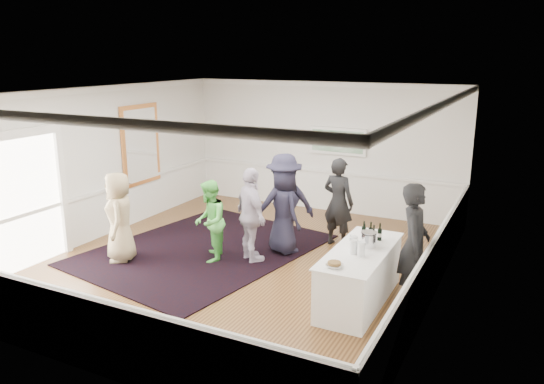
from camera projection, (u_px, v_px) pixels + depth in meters
The scene contains 23 objects.
floor at pixel (244, 262), 10.07m from camera, with size 8.00×8.00×0.00m, color brown.
ceiling at pixel (241, 91), 9.27m from camera, with size 7.00×8.00×0.02m, color white.
wall_left at pixel (99, 163), 11.19m from camera, with size 0.02×8.00×3.20m, color white.
wall_right at pixel (440, 204), 8.15m from camera, with size 0.02×8.00×3.20m, color white.
wall_back at pixel (323, 147), 13.13m from camera, with size 7.00×0.02×3.20m, color white.
wall_front at pixel (74, 250), 6.21m from camera, with size 7.00×0.02×3.20m, color white.
wainscoting at pixel (244, 237), 9.95m from camera, with size 7.00×8.00×1.00m, color white, non-canonical shape.
mirror at pixel (141, 145), 12.24m from camera, with size 0.05×1.25×1.85m.
doorway at pixel (25, 192), 9.57m from camera, with size 0.10×1.78×2.56m.
landscape_painting at pixel (338, 141), 12.86m from camera, with size 1.44×0.06×0.66m.
area_rug at pixel (203, 249), 10.69m from camera, with size 3.56×4.67×0.02m, color black.
serving_table at pixel (360, 276), 8.34m from camera, with size 0.83×2.18×0.88m.
bartender at pixel (414, 244), 8.21m from camera, with size 0.71×0.47×1.95m, color black.
guest_tan at pixel (119, 217), 9.95m from camera, with size 0.84×0.55×1.72m, color tan.
guest_green at pixel (210, 221), 9.98m from camera, with size 0.76×0.59×1.56m, color #5DD455.
guest_lilac at pixel (251, 215), 9.90m from camera, with size 1.06×0.44×1.81m, color #BEB1C7.
guest_dark_a at pixel (284, 203), 10.45m from camera, with size 1.27×0.73×1.97m, color black.
guest_dark_b at pixel (338, 202), 10.74m from camera, with size 0.67×0.44×1.84m, color black.
guest_navy at pixel (284, 210), 10.38m from camera, with size 0.86×0.56×1.76m, color black.
wine_bottles at pixel (370, 231), 8.61m from camera, with size 0.34×0.23×0.31m.
juice_pitchers at pixel (356, 246), 8.05m from camera, with size 0.29×0.30×0.24m.
ice_bucket at pixel (369, 240), 8.33m from camera, with size 0.26×0.26×0.24m, color silver.
nut_bowl at pixel (334, 265), 7.55m from camera, with size 0.25×0.25×0.08m.
Camera 1 is at (4.70, -8.17, 3.83)m, focal length 35.00 mm.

